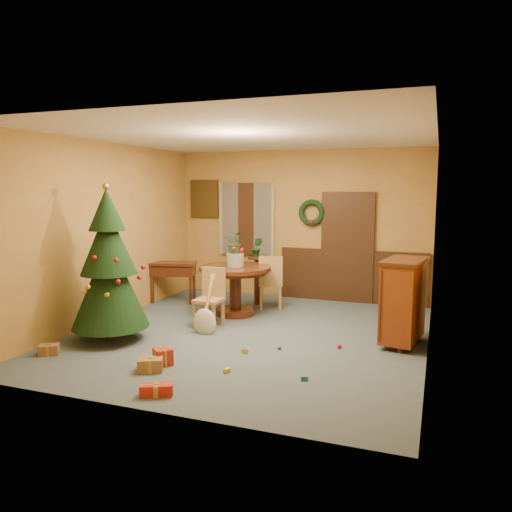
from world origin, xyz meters
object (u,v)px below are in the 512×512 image
at_px(dining_table, 235,281).
at_px(christmas_tree, 109,267).
at_px(chair_near, 211,295).
at_px(sideboard, 403,299).
at_px(writing_desk, 173,272).

height_order(dining_table, christmas_tree, christmas_tree).
distance_m(chair_near, sideboard, 2.91).
relative_size(christmas_tree, writing_desk, 2.36).
bearing_deg(dining_table, sideboard, -14.28).
bearing_deg(sideboard, dining_table, 165.72).
xyz_separation_m(chair_near, writing_desk, (-1.40, 1.28, 0.08)).
distance_m(dining_table, chair_near, 0.80).
bearing_deg(sideboard, christmas_tree, -162.56).
bearing_deg(sideboard, writing_desk, 164.27).
relative_size(dining_table, writing_desk, 1.30).
relative_size(dining_table, chair_near, 1.33).
relative_size(dining_table, sideboard, 1.02).
height_order(dining_table, writing_desk, dining_table).
xyz_separation_m(chair_near, christmas_tree, (-1.03, -1.16, 0.57)).
bearing_deg(dining_table, writing_desk, 161.59).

